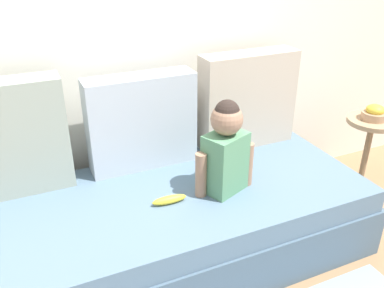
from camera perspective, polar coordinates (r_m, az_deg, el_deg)
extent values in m
plane|color=#93704C|center=(2.30, -3.38, -15.36)|extent=(12.00, 12.00, 0.00)
cube|color=silver|center=(2.28, -9.63, 17.79)|extent=(5.31, 0.10, 2.40)
cube|color=#495F70|center=(2.21, -3.48, -12.69)|extent=(2.11, 0.88, 0.28)
cube|color=slate|center=(2.09, -3.63, -8.41)|extent=(2.05, 0.85, 0.13)
cube|color=#99A393|center=(2.13, -24.00, 0.62)|extent=(0.54, 0.16, 0.57)
cube|color=#B2BCC6|center=(2.22, -6.99, 3.05)|extent=(0.58, 0.16, 0.51)
cube|color=#C1B29E|center=(2.46, 7.68, 6.07)|extent=(0.58, 0.16, 0.56)
cube|color=#568E66|center=(2.02, 4.59, -2.58)|extent=(0.24, 0.21, 0.31)
sphere|color=#9E755B|center=(1.92, 4.84, 3.43)|extent=(0.15, 0.15, 0.15)
sphere|color=#2D231E|center=(1.91, 4.88, 4.39)|extent=(0.12, 0.12, 0.12)
cylinder|color=#9E755B|center=(1.99, 1.25, -4.30)|extent=(0.06, 0.06, 0.23)
cylinder|color=#9E755B|center=(2.10, 7.68, -2.77)|extent=(0.06, 0.06, 0.23)
ellipsoid|color=yellow|center=(1.98, -3.17, -7.71)|extent=(0.17, 0.05, 0.04)
cylinder|color=tan|center=(2.92, 23.77, 2.91)|extent=(0.33, 0.33, 0.03)
cylinder|color=#866E51|center=(3.02, 22.93, -1.33)|extent=(0.04, 0.04, 0.46)
cylinder|color=#866E51|center=(3.12, 22.23, -4.90)|extent=(0.18, 0.18, 0.02)
cylinder|color=tan|center=(2.91, 23.91, 3.63)|extent=(0.16, 0.16, 0.05)
ellipsoid|color=gold|center=(2.90, 24.06, 4.36)|extent=(0.12, 0.12, 0.07)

